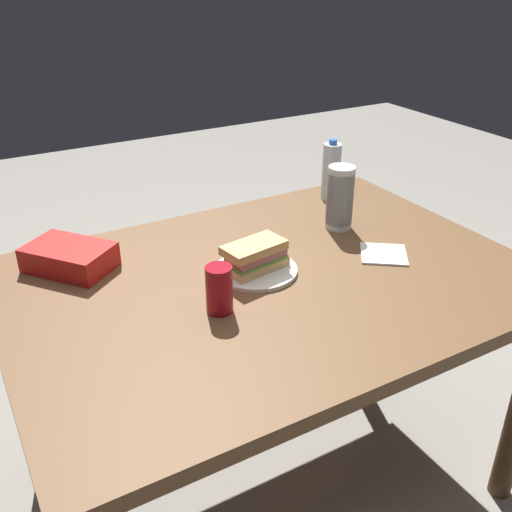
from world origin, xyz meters
TOP-DOWN VIEW (x-y plane):
  - ground_plane at (0.00, 0.00)m, footprint 8.00×8.00m
  - dining_table at (0.00, 0.00)m, footprint 1.41×1.00m
  - paper_plate at (0.03, -0.04)m, footprint 0.23×0.23m
  - sandwich at (0.03, -0.04)m, footprint 0.19×0.12m
  - soda_can_red at (0.20, 0.09)m, footprint 0.07×0.07m
  - chip_bag at (0.46, -0.31)m, footprint 0.26×0.27m
  - water_bottle_tall at (-0.47, -0.38)m, footprint 0.06×0.06m
  - plastic_cup_stack at (-0.35, -0.16)m, footprint 0.08×0.08m
  - paper_napkin at (-0.35, 0.06)m, footprint 0.18×0.18m

SIDE VIEW (x-z plane):
  - ground_plane at x=0.00m, z-range 0.00..0.00m
  - dining_table at x=0.00m, z-range 0.29..1.06m
  - paper_napkin at x=-0.35m, z-range 0.77..0.78m
  - paper_plate at x=0.03m, z-range 0.77..0.79m
  - chip_bag at x=0.46m, z-range 0.77..0.84m
  - sandwich at x=0.03m, z-range 0.79..0.87m
  - soda_can_red at x=0.20m, z-range 0.77..0.90m
  - water_bottle_tall at x=-0.47m, z-range 0.77..0.98m
  - plastic_cup_stack at x=-0.35m, z-range 0.77..0.98m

